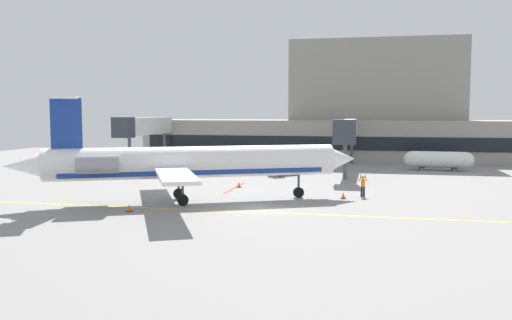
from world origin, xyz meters
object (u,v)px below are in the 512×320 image
at_px(marshaller, 363,185).
at_px(fuel_tank, 438,160).
at_px(baggage_tug, 281,166).
at_px(pushback_tractor, 163,164).
at_px(regional_jet, 188,163).

bearing_deg(marshaller, fuel_tank, 69.39).
distance_m(baggage_tug, fuel_tank, 20.72).
bearing_deg(fuel_tank, pushback_tractor, -163.42).
distance_m(pushback_tractor, marshaller, 27.78).
relative_size(regional_jet, pushback_tractor, 7.12).
bearing_deg(fuel_tank, baggage_tug, -153.46).
xyz_separation_m(baggage_tug, marshaller, (9.67, -14.33, -0.03)).
bearing_deg(pushback_tractor, fuel_tank, 16.58).
xyz_separation_m(pushback_tractor, marshaller, (24.13, -13.77, -0.03)).
height_order(baggage_tug, marshaller, baggage_tug).
bearing_deg(baggage_tug, fuel_tank, 26.54).
bearing_deg(marshaller, regional_jet, -157.15).
xyz_separation_m(regional_jet, marshaller, (13.95, 5.88, -2.24)).
xyz_separation_m(baggage_tug, fuel_tank, (18.54, 9.26, 0.33)).
height_order(pushback_tractor, fuel_tank, fuel_tank).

